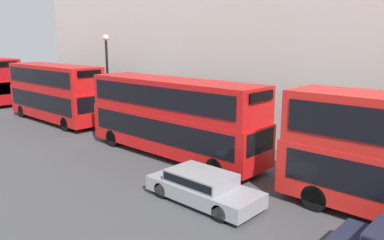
{
  "coord_description": "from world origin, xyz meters",
  "views": [
    {
      "loc": [
        -12.07,
        4.43,
        6.18
      ],
      "look_at": [
        0.48,
        16.12,
        2.53
      ],
      "focal_mm": 35.0,
      "sensor_mm": 36.0,
      "label": 1
    }
  ],
  "objects_px": {
    "car_hatchback": "(202,186)",
    "pedestrian": "(24,93)",
    "bus_second_in_queue": "(172,114)",
    "bus_third_in_queue": "(54,91)"
  },
  "relations": [
    {
      "from": "car_hatchback",
      "to": "pedestrian",
      "type": "xyz_separation_m",
      "value": [
        6.07,
        30.22,
        0.19
      ]
    },
    {
      "from": "bus_second_in_queue",
      "to": "car_hatchback",
      "type": "bearing_deg",
      "value": -123.4
    },
    {
      "from": "bus_second_in_queue",
      "to": "car_hatchback",
      "type": "height_order",
      "value": "bus_second_in_queue"
    },
    {
      "from": "bus_second_in_queue",
      "to": "bus_third_in_queue",
      "type": "xyz_separation_m",
      "value": [
        -0.0,
        13.02,
        0.1
      ]
    },
    {
      "from": "pedestrian",
      "to": "bus_second_in_queue",
      "type": "bearing_deg",
      "value": -96.08
    },
    {
      "from": "car_hatchback",
      "to": "pedestrian",
      "type": "bearing_deg",
      "value": 78.65
    },
    {
      "from": "bus_third_in_queue",
      "to": "pedestrian",
      "type": "height_order",
      "value": "bus_third_in_queue"
    },
    {
      "from": "bus_third_in_queue",
      "to": "car_hatchback",
      "type": "height_order",
      "value": "bus_third_in_queue"
    },
    {
      "from": "bus_third_in_queue",
      "to": "car_hatchback",
      "type": "relative_size",
      "value": 2.18
    },
    {
      "from": "bus_third_in_queue",
      "to": "car_hatchback",
      "type": "bearing_deg",
      "value": -100.6
    }
  ]
}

